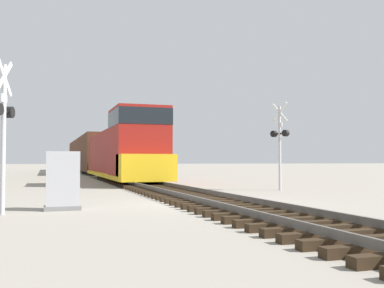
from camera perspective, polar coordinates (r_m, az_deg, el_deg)
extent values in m
plane|color=gray|center=(14.32, 1.93, -7.54)|extent=(400.00, 400.00, 0.00)
cube|color=black|center=(7.77, 21.75, -11.35)|extent=(2.60, 0.22, 0.16)
cube|color=black|center=(8.23, 19.02, -10.85)|extent=(2.60, 0.22, 0.16)
cube|color=black|center=(8.71, 16.59, -10.39)|extent=(2.60, 0.22, 0.16)
cube|color=black|center=(9.21, 14.43, -9.96)|extent=(2.60, 0.22, 0.16)
cube|color=black|center=(9.71, 12.49, -9.57)|extent=(2.60, 0.22, 0.16)
cube|color=black|center=(10.23, 10.76, -9.20)|extent=(2.60, 0.22, 0.16)
cube|color=black|center=(10.75, 9.19, -8.87)|extent=(2.60, 0.22, 0.16)
cube|color=black|center=(11.29, 7.77, -8.56)|extent=(2.60, 0.22, 0.16)
cube|color=black|center=(11.83, 6.49, -8.27)|extent=(2.60, 0.22, 0.16)
cube|color=black|center=(12.37, 5.31, -8.00)|extent=(2.60, 0.22, 0.16)
cube|color=black|center=(12.92, 4.24, -7.76)|extent=(2.60, 0.22, 0.16)
cube|color=black|center=(13.47, 3.26, -7.53)|extent=(2.60, 0.22, 0.16)
cube|color=black|center=(14.03, 2.36, -7.32)|extent=(2.60, 0.22, 0.16)
cube|color=black|center=(14.59, 1.52, -7.12)|extent=(2.60, 0.22, 0.16)
cube|color=black|center=(15.16, 0.75, -6.94)|extent=(2.60, 0.22, 0.16)
cube|color=black|center=(15.72, 0.04, -6.77)|extent=(2.60, 0.22, 0.16)
cube|color=black|center=(16.29, -0.63, -6.60)|extent=(2.60, 0.22, 0.16)
cube|color=black|center=(16.87, -1.25, -6.45)|extent=(2.60, 0.22, 0.16)
cube|color=black|center=(17.44, -1.83, -6.31)|extent=(2.60, 0.22, 0.16)
cube|color=black|center=(18.01, -2.37, -6.18)|extent=(2.60, 0.22, 0.16)
cube|color=black|center=(18.59, -2.88, -6.05)|extent=(2.60, 0.22, 0.16)
cube|color=black|center=(19.17, -3.35, -5.94)|extent=(2.60, 0.22, 0.16)
cube|color=black|center=(19.75, -3.80, -5.82)|extent=(2.60, 0.22, 0.16)
cube|color=black|center=(20.33, -4.22, -5.72)|extent=(2.60, 0.22, 0.16)
cube|color=black|center=(20.91, -4.62, -5.62)|extent=(2.60, 0.22, 0.16)
cube|color=black|center=(21.49, -5.00, -5.52)|extent=(2.60, 0.22, 0.16)
cube|color=black|center=(22.08, -5.36, -5.43)|extent=(2.60, 0.22, 0.16)
cube|color=black|center=(22.66, -5.70, -5.35)|extent=(2.60, 0.22, 0.16)
cube|color=black|center=(23.25, -6.02, -5.27)|extent=(2.60, 0.22, 0.16)
cube|color=black|center=(23.83, -6.33, -5.19)|extent=(2.60, 0.22, 0.16)
cube|color=black|center=(24.42, -6.62, -5.11)|extent=(2.60, 0.22, 0.16)
cube|color=black|center=(25.00, -6.89, -5.04)|extent=(2.60, 0.22, 0.16)
cube|color=black|center=(25.59, -7.16, -4.98)|extent=(2.60, 0.22, 0.16)
cube|color=black|center=(26.18, -7.41, -4.91)|extent=(2.60, 0.22, 0.16)
cube|color=black|center=(26.77, -7.65, -4.85)|extent=(2.60, 0.22, 0.16)
cube|color=black|center=(27.36, -7.88, -4.79)|extent=(2.60, 0.22, 0.16)
cube|color=black|center=(27.95, -8.11, -4.73)|extent=(2.60, 0.22, 0.16)
cube|color=black|center=(28.54, -8.32, -4.68)|extent=(2.60, 0.22, 0.16)
cube|color=black|center=(29.13, -8.52, -4.63)|extent=(2.60, 0.22, 0.16)
cube|color=black|center=(29.72, -8.72, -4.58)|extent=(2.60, 0.22, 0.16)
cube|color=black|center=(30.31, -8.90, -4.53)|extent=(2.60, 0.22, 0.16)
cube|color=black|center=(30.90, -9.08, -4.48)|extent=(2.60, 0.22, 0.16)
cube|color=black|center=(31.50, -9.26, -4.44)|extent=(2.60, 0.22, 0.16)
cube|color=black|center=(32.09, -9.43, -4.39)|extent=(2.60, 0.22, 0.16)
cube|color=black|center=(32.68, -9.59, -4.35)|extent=(2.60, 0.22, 0.16)
cube|color=black|center=(33.27, -9.74, -4.31)|extent=(2.60, 0.22, 0.16)
cube|color=#56514C|center=(14.07, -0.83, -6.67)|extent=(0.07, 160.00, 0.15)
cube|color=#56514C|center=(14.56, 4.60, -6.51)|extent=(0.07, 160.00, 0.15)
cube|color=maroon|center=(33.41, -9.76, -1.28)|extent=(2.39, 12.44, 3.07)
cube|color=maroon|center=(24.85, -6.81, 0.00)|extent=(2.81, 3.91, 3.93)
cube|color=black|center=(24.94, -6.79, 3.18)|extent=(2.84, 3.95, 0.87)
cube|color=gold|center=(22.92, -5.85, -3.01)|extent=(2.81, 1.78, 1.38)
cube|color=gold|center=(30.79, -9.05, -3.84)|extent=(2.86, 17.41, 0.24)
cube|color=black|center=(25.11, -6.94, -4.07)|extent=(1.58, 2.20, 1.00)
cube|color=black|center=(36.50, -10.50, -3.45)|extent=(1.58, 2.20, 1.00)
cube|color=#4C2819|center=(47.95, -12.33, -1.17)|extent=(2.67, 14.22, 3.66)
cube|color=black|center=(43.35, -11.72, -3.30)|extent=(1.58, 2.20, 0.90)
cube|color=black|center=(52.55, -12.87, -3.09)|extent=(1.58, 2.20, 0.90)
cube|color=#4C2819|center=(63.41, -13.77, -1.39)|extent=(2.67, 14.22, 3.66)
cube|color=black|center=(58.81, -13.44, -2.98)|extent=(1.58, 2.20, 0.90)
cube|color=black|center=(68.02, -14.09, -2.86)|extent=(1.58, 2.20, 0.90)
cylinder|color=#B7B7BC|center=(12.20, -22.84, 0.56)|extent=(0.12, 0.12, 3.77)
cube|color=white|center=(12.37, -22.73, 7.91)|extent=(0.32, 0.89, 0.93)
cube|color=white|center=(12.37, -22.73, 7.91)|extent=(0.32, 0.89, 0.93)
cube|color=black|center=(12.25, -22.79, 3.91)|extent=(0.33, 0.83, 0.06)
cylinder|color=black|center=(12.57, -22.17, 3.75)|extent=(0.27, 0.34, 0.30)
sphere|color=red|center=(12.61, -22.59, 3.73)|extent=(0.26, 0.26, 0.26)
cube|color=white|center=(12.29, -22.77, 5.39)|extent=(0.13, 0.31, 0.20)
cylinder|color=#B7B7BC|center=(20.94, 11.08, -0.51)|extent=(0.12, 0.12, 3.86)
cube|color=white|center=(21.04, 11.05, 3.93)|extent=(0.34, 0.88, 0.93)
cube|color=white|center=(21.04, 11.05, 3.93)|extent=(0.34, 0.88, 0.93)
cube|color=black|center=(20.96, 11.07, 1.32)|extent=(0.34, 0.83, 0.06)
cylinder|color=black|center=(20.74, 11.80, 1.36)|extent=(0.27, 0.34, 0.30)
sphere|color=red|center=(20.81, 11.98, 1.35)|extent=(0.26, 0.26, 0.26)
cylinder|color=black|center=(21.20, 10.36, 1.27)|extent=(0.27, 0.34, 0.30)
sphere|color=red|center=(21.27, 10.54, 1.26)|extent=(0.26, 0.26, 0.26)
cube|color=white|center=(20.99, 11.06, 2.44)|extent=(0.14, 0.31, 0.20)
cube|color=slate|center=(12.84, -16.13, -7.80)|extent=(0.97, 0.53, 0.12)
cube|color=#ADADB2|center=(12.79, -16.09, -4.23)|extent=(0.88, 0.48, 1.48)
cylinder|color=#473521|center=(69.31, -7.75, -1.31)|extent=(0.40, 0.40, 4.72)
sphere|color=#337533|center=(69.48, -7.73, 1.92)|extent=(5.20, 5.20, 5.20)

